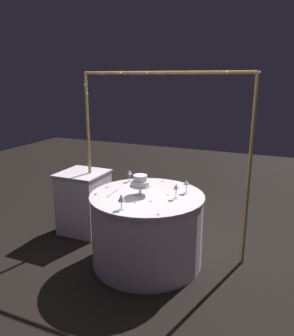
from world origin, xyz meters
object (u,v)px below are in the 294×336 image
object	(u,v)px
wine_glass_1	(130,173)
wine_glass_3	(176,188)
wine_glass_2	(186,183)
cake_knife	(115,192)
side_table	(84,202)
tiered_cake	(140,182)
decorative_arch	(162,136)
wine_glass_0	(121,198)
main_table	(147,229)

from	to	relation	value
wine_glass_1	wine_glass_3	bearing A→B (deg)	-25.48
wine_glass_2	cake_knife	distance (m)	0.77
side_table	tiered_cake	bearing A→B (deg)	-22.86
decorative_arch	side_table	xyz separation A→B (m)	(-1.07, -0.02, -0.94)
side_table	wine_glass_0	size ratio (longest dim) A/B	5.31
decorative_arch	wine_glass_1	xyz separation A→B (m)	(-0.38, -0.06, -0.46)
wine_glass_1	side_table	bearing A→B (deg)	176.72
wine_glass_1	wine_glass_2	bearing A→B (deg)	-9.65
wine_glass_2	wine_glass_3	size ratio (longest dim) A/B	0.94
wine_glass_3	wine_glass_0	bearing A→B (deg)	-127.43
wine_glass_0	wine_glass_1	bearing A→B (deg)	111.52
wine_glass_1	main_table	bearing A→B (deg)	-42.72
side_table	wine_glass_2	distance (m)	1.52
main_table	wine_glass_2	size ratio (longest dim) A/B	8.34
side_table	tiered_cake	distance (m)	1.22
wine_glass_0	cake_knife	xyz separation A→B (m)	(-0.29, 0.40, -0.10)
wine_glass_1	wine_glass_3	size ratio (longest dim) A/B	0.92
decorative_arch	wine_glass_2	distance (m)	0.60
main_table	wine_glass_3	size ratio (longest dim) A/B	7.81
wine_glass_1	cake_knife	size ratio (longest dim) A/B	0.48
side_table	decorative_arch	bearing A→B (deg)	1.00
wine_glass_2	cake_knife	size ratio (longest dim) A/B	0.49
main_table	cake_knife	xyz separation A→B (m)	(-0.35, -0.07, 0.39)
main_table	side_table	world-z (taller)	side_table
wine_glass_0	wine_glass_1	distance (m)	0.87
side_table	wine_glass_0	world-z (taller)	wine_glass_0
cake_knife	wine_glass_2	bearing A→B (deg)	22.24
wine_glass_0	wine_glass_3	size ratio (longest dim) A/B	0.98
wine_glass_0	side_table	bearing A→B (deg)	140.02
tiered_cake	wine_glass_0	distance (m)	0.43
wine_glass_3	decorative_arch	bearing A→B (deg)	128.90
wine_glass_1	wine_glass_2	world-z (taller)	wine_glass_2
wine_glass_0	cake_knife	distance (m)	0.50
main_table	decorative_arch	bearing A→B (deg)	89.83
wine_glass_0	wine_glass_1	size ratio (longest dim) A/B	1.06
tiered_cake	wine_glass_0	bearing A→B (deg)	-89.63
wine_glass_1	cake_knife	distance (m)	0.43
wine_glass_0	tiered_cake	bearing A→B (deg)	90.37
side_table	wine_glass_0	bearing A→B (deg)	-39.98
tiered_cake	decorative_arch	bearing A→B (deg)	82.34
wine_glass_2	wine_glass_3	bearing A→B (deg)	-102.62
decorative_arch	wine_glass_2	world-z (taller)	decorative_arch
side_table	wine_glass_2	bearing A→B (deg)	-6.57
main_table	cake_knife	world-z (taller)	cake_knife
decorative_arch	tiered_cake	bearing A→B (deg)	-97.66
wine_glass_0	wine_glass_2	size ratio (longest dim) A/B	1.04
wine_glass_1	wine_glass_3	xyz separation A→B (m)	(0.69, -0.33, 0.01)
decorative_arch	wine_glass_1	bearing A→B (deg)	-171.20
wine_glass_3	cake_knife	xyz separation A→B (m)	(-0.66, -0.09, -0.11)
tiered_cake	wine_glass_1	distance (m)	0.50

